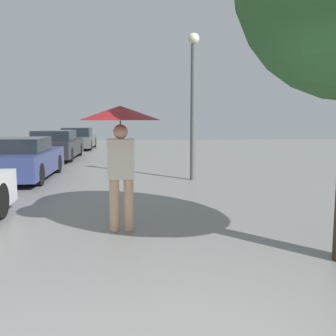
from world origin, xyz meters
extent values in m
cylinder|color=tan|center=(-0.38, 3.52, 0.39)|extent=(0.15, 0.15, 0.78)
cylinder|color=tan|center=(-0.17, 3.52, 0.39)|extent=(0.15, 0.15, 0.78)
cube|color=beige|center=(-0.28, 3.52, 1.07)|extent=(0.39, 0.23, 0.59)
sphere|color=tan|center=(-0.28, 3.52, 1.47)|extent=(0.21, 0.21, 0.21)
cylinder|color=#515456|center=(-0.28, 3.52, 1.33)|extent=(0.02, 0.02, 0.62)
cone|color=maroon|center=(-0.28, 3.52, 1.74)|extent=(1.19, 1.19, 0.21)
cube|color=navy|center=(-3.23, 8.85, 0.47)|extent=(1.72, 3.90, 0.62)
cube|color=black|center=(-3.23, 8.65, 0.97)|extent=(1.47, 1.75, 0.39)
cylinder|color=black|center=(-4.00, 10.05, 0.29)|extent=(0.18, 0.58, 0.58)
cylinder|color=black|center=(-2.45, 10.05, 0.29)|extent=(0.18, 0.58, 0.58)
cylinder|color=black|center=(-2.45, 7.64, 0.29)|extent=(0.18, 0.58, 0.58)
cube|color=black|center=(-3.33, 14.49, 0.49)|extent=(1.79, 4.55, 0.65)
cube|color=black|center=(-3.33, 14.27, 1.02)|extent=(1.52, 2.05, 0.41)
cylinder|color=black|center=(-4.14, 15.90, 0.30)|extent=(0.18, 0.60, 0.60)
cylinder|color=black|center=(-2.53, 15.90, 0.30)|extent=(0.18, 0.60, 0.60)
cylinder|color=black|center=(-4.14, 13.08, 0.30)|extent=(0.18, 0.60, 0.60)
cylinder|color=black|center=(-2.53, 13.08, 0.30)|extent=(0.18, 0.60, 0.60)
cube|color=#4C514C|center=(-3.19, 20.29, 0.45)|extent=(1.79, 4.13, 0.58)
cube|color=black|center=(-3.19, 20.09, 0.99)|extent=(1.53, 1.86, 0.49)
cylinder|color=black|center=(-4.00, 21.57, 0.30)|extent=(0.18, 0.59, 0.59)
cylinder|color=black|center=(-2.38, 21.57, 0.30)|extent=(0.18, 0.59, 0.59)
cylinder|color=black|center=(-4.00, 19.02, 0.30)|extent=(0.18, 0.59, 0.59)
cylinder|color=black|center=(-2.38, 19.02, 0.30)|extent=(0.18, 0.59, 0.59)
cylinder|color=#515456|center=(1.57, 8.20, 1.85)|extent=(0.15, 0.15, 3.70)
sphere|color=beige|center=(1.57, 8.20, 3.79)|extent=(0.30, 0.30, 0.30)
camera|label=1|loc=(-0.13, -1.97, 1.63)|focal=40.00mm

